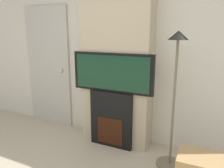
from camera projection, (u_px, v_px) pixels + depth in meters
wall_back at (122, 52)px, 3.27m from camera, size 6.00×0.06×2.70m
chimney_breast at (117, 53)px, 3.10m from camera, size 1.02×0.32×2.70m
fireplace at (112, 119)px, 3.18m from camera, size 0.64×0.15×0.83m
television at (112, 73)px, 3.02m from camera, size 1.20×0.07×0.54m
floor_lamp at (175, 88)px, 2.54m from camera, size 0.34×0.34×1.66m
entry_door at (49, 67)px, 3.88m from camera, size 0.89×0.09×2.08m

